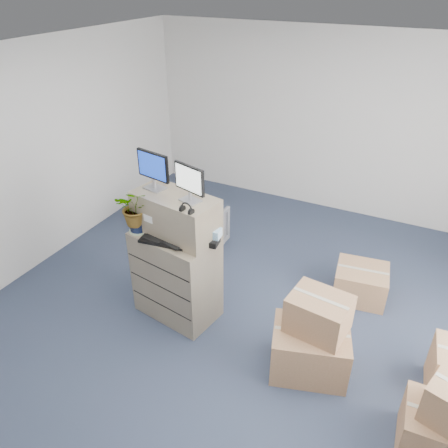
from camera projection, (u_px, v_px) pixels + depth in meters
The scene contains 16 objects.
ground at pixel (234, 343), 4.68m from camera, with size 7.00×7.00×0.00m, color #232C3F.
wall_back at pixel (334, 125), 6.67m from camera, with size 6.00×0.02×2.80m, color silver.
filing_cabinet_lower at pixel (177, 275), 4.86m from camera, with size 0.89×0.55×1.04m, color #86745D.
filing_cabinet_upper at pixel (176, 215), 4.51m from camera, with size 0.89×0.45×0.45m, color #86745D.
monitor_left at pixel (153, 169), 4.43m from camera, with size 0.41×0.19×0.40m.
monitor_right at pixel (189, 181), 4.19m from camera, with size 0.38×0.20×0.38m.
headphones at pixel (187, 209), 4.09m from camera, with size 0.13×0.13×0.01m, color black.
keyboard at pixel (164, 241), 4.48m from camera, with size 0.50×0.21×0.03m, color black.
mouse at pixel (190, 248), 4.36m from camera, with size 0.09×0.06×0.03m, color silver.
water_bottle at pixel (179, 225), 4.53m from camera, with size 0.07×0.07×0.26m, color #92949A.
phone_dock at pixel (176, 231), 4.59m from camera, with size 0.07×0.06×0.14m.
external_drive at pixel (208, 241), 4.44m from camera, with size 0.21×0.16×0.06m, color black.
tissue_box at pixel (209, 232), 4.44m from camera, with size 0.25×0.12×0.09m, color #3B8DCA.
potted_plant at pixel (136, 212), 4.55m from camera, with size 0.50×0.53×0.42m.
office_chair at pixel (198, 227), 6.09m from camera, with size 0.67×0.63×0.69m, color slate.
cardboard_boxes at pixel (385, 355), 4.13m from camera, with size 2.24×2.32×0.88m.
Camera 1 is at (1.42, -3.07, 3.49)m, focal length 35.00 mm.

